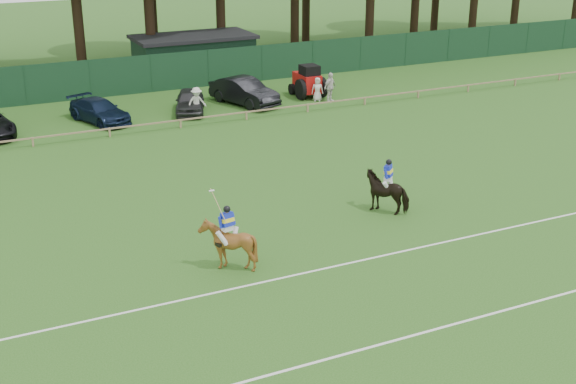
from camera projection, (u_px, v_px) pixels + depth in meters
ground at (312, 257)px, 27.62m from camera, size 160.00×160.00×0.00m
horse_dark at (387, 191)px, 31.50m from camera, size 1.96×2.07×1.66m
horse_chestnut at (228, 244)px, 26.51m from camera, size 1.77×1.91×1.81m
sedan_navy at (100, 111)px, 44.09m from camera, size 3.27×4.88×1.31m
hatch_grey at (190, 101)px, 46.07m from camera, size 2.97×4.41×1.39m
estate_black at (244, 91)px, 47.83m from camera, size 3.26×5.28×1.64m
spectator_left at (197, 103)px, 44.92m from camera, size 1.23×0.79×1.80m
spectator_mid at (330, 87)px, 48.35m from camera, size 1.19×0.89×1.88m
spectator_right at (317, 89)px, 48.67m from camera, size 0.87×0.74×1.50m
rider_dark at (389, 174)px, 31.23m from camera, size 0.80×0.72×1.41m
rider_chestnut at (227, 223)px, 26.22m from camera, size 0.97×0.52×2.05m
pitch_lines at (361, 300)px, 24.67m from camera, size 60.00×5.10×0.01m
pitch_rail at (163, 122)px, 42.62m from camera, size 62.10×0.10×0.50m
perimeter_fence at (121, 76)px, 49.91m from camera, size 92.08×0.08×2.50m
utility_shed at (194, 56)px, 54.76m from camera, size 8.40×4.40×3.04m
tree_row at (123, 69)px, 57.91m from camera, size 96.00×12.00×21.00m
tractor at (308, 82)px, 49.59m from camera, size 1.79×2.54×2.11m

